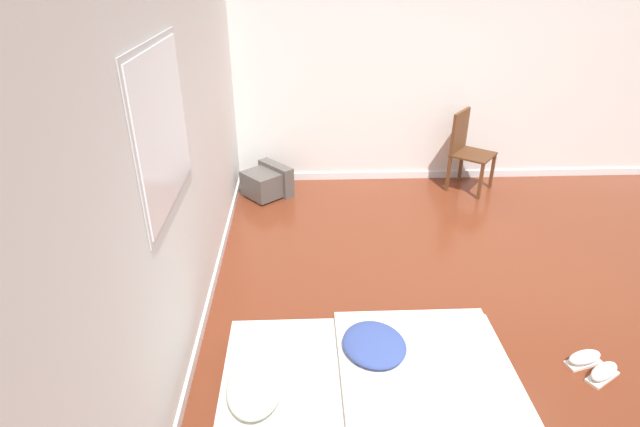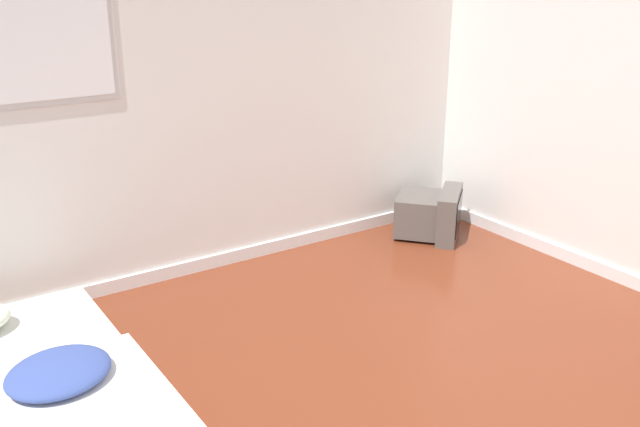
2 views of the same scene
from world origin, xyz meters
The scene contains 7 objects.
ground_plane centered at (0.00, 0.00, 0.00)m, with size 20.00×20.00×0.00m, color maroon.
wall_back centered at (-0.01, 2.58, 1.29)m, with size 7.46×0.08×2.60m.
wall_right centered at (2.56, 0.00, 1.29)m, with size 0.08×7.51×2.60m.
mattress_bed centered at (-1.01, 1.35, 0.13)m, with size 1.04×1.87×0.35m.
crt_tv centered at (2.08, 2.18, 0.17)m, with size 0.65×0.65×0.36m.
wooden_chair centered at (2.22, -0.21, 0.55)m, with size 0.63×0.63×0.95m.
sneaker_pair centered at (-0.89, -0.23, 0.05)m, with size 0.34×0.34×0.10m.
Camera 1 is at (-3.38, 1.77, 2.56)m, focal length 28.00 mm.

